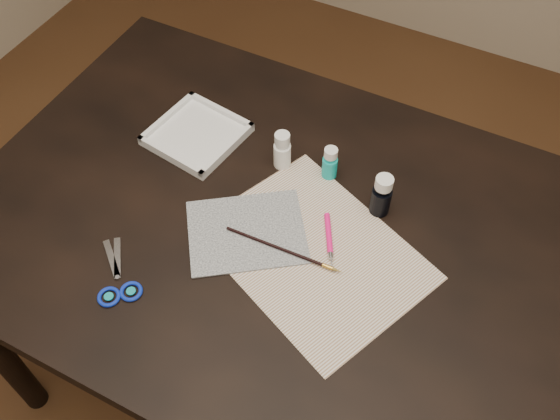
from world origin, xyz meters
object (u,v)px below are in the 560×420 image
at_px(canvas, 247,232).
at_px(paint_bottle_navy, 382,195).
at_px(paint_bottle_white, 282,150).
at_px(palette_tray, 197,134).
at_px(paint_bottle_cyan, 330,163).
at_px(scissors, 113,272).
at_px(paper, 314,253).

height_order(canvas, paint_bottle_navy, paint_bottle_navy).
distance_m(paint_bottle_white, palette_tray, 0.21).
distance_m(paint_bottle_white, paint_bottle_cyan, 0.11).
bearing_deg(canvas, paint_bottle_cyan, 68.58).
height_order(paint_bottle_cyan, paint_bottle_navy, paint_bottle_navy).
height_order(paint_bottle_white, palette_tray, paint_bottle_white).
bearing_deg(palette_tray, paint_bottle_white, 4.23).
height_order(paint_bottle_cyan, scissors, paint_bottle_cyan).
distance_m(paper, paint_bottle_white, 0.24).
bearing_deg(scissors, palette_tray, -43.35).
relative_size(canvas, paint_bottle_navy, 2.31).
distance_m(canvas, palette_tray, 0.29).
xyz_separation_m(canvas, scissors, (-0.18, -0.20, 0.00)).
relative_size(paint_bottle_cyan, scissors, 0.47).
relative_size(paint_bottle_white, scissors, 0.54).
bearing_deg(paint_bottle_cyan, scissors, -122.74).
height_order(paint_bottle_navy, scissors, paint_bottle_navy).
bearing_deg(paint_bottle_navy, paint_bottle_cyan, 162.88).
bearing_deg(paint_bottle_white, paper, -47.97).
distance_m(paint_bottle_white, paint_bottle_navy, 0.24).
height_order(canvas, scissors, scissors).
relative_size(paper, paint_bottle_navy, 4.14).
relative_size(canvas, scissors, 1.37).
xyz_separation_m(canvas, palette_tray, (-0.23, 0.18, 0.01)).
height_order(paper, palette_tray, palette_tray).
bearing_deg(scissors, paper, -106.39).
xyz_separation_m(paint_bottle_white, paint_bottle_cyan, (0.10, 0.02, -0.01)).
xyz_separation_m(canvas, paint_bottle_cyan, (0.08, 0.21, 0.04)).
bearing_deg(canvas, paint_bottle_white, 95.75).
height_order(paint_bottle_white, paint_bottle_navy, paint_bottle_navy).
xyz_separation_m(paint_bottle_white, paint_bottle_navy, (0.23, -0.02, 0.00)).
height_order(paint_bottle_white, scissors, paint_bottle_white).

